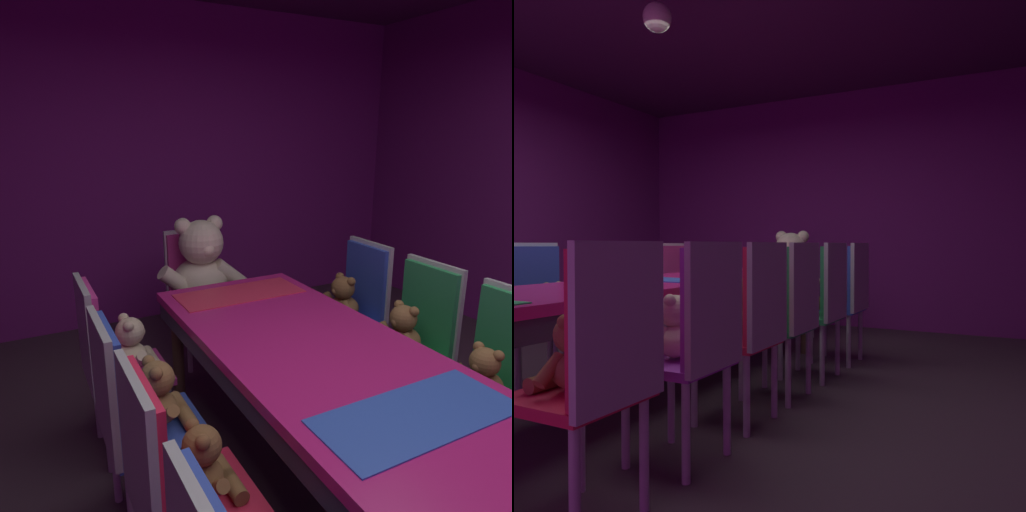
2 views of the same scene
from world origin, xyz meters
TOP-DOWN VIEW (x-y plane):
  - wall_back at (0.00, 3.20)m, footprint 5.20×0.12m
  - banquet_table at (0.00, 0.00)m, footprint 0.90×3.38m
  - chair_left_3 at (-0.84, 0.30)m, footprint 0.42×0.41m
  - teddy_left_3 at (-0.69, 0.30)m, footprint 0.23×0.30m
  - chair_left_4 at (-0.86, 0.78)m, footprint 0.42×0.41m
  - teddy_left_4 at (-0.71, 0.78)m, footprint 0.25×0.33m
  - chair_left_5 at (-0.84, 1.32)m, footprint 0.42×0.41m
  - teddy_left_5 at (-0.70, 1.32)m, footprint 0.25×0.33m
  - chair_right_3 at (0.84, 0.25)m, footprint 0.42×0.41m
  - teddy_right_3 at (0.69, 0.25)m, footprint 0.23×0.30m
  - chair_right_4 at (0.85, 0.78)m, footprint 0.42×0.41m
  - teddy_right_4 at (0.71, 0.78)m, footprint 0.25×0.33m
  - chair_right_5 at (0.86, 1.34)m, footprint 0.42×0.41m
  - teddy_right_5 at (0.72, 1.34)m, footprint 0.26×0.34m
  - throne_chair at (0.00, 2.23)m, footprint 0.41×0.42m
  - king_teddy_bear at (0.00, 2.06)m, footprint 0.69×0.54m

SIDE VIEW (x-z plane):
  - teddy_right_3 at x=0.69m, z-range 0.44..0.72m
  - teddy_left_3 at x=-0.69m, z-range 0.44..0.72m
  - teddy_right_4 at x=0.71m, z-range 0.44..0.74m
  - teddy_left_5 at x=-0.70m, z-range 0.44..0.74m
  - teddy_left_4 at x=-0.71m, z-range 0.44..0.74m
  - teddy_right_5 at x=0.72m, z-range 0.44..0.75m
  - chair_left_3 at x=-0.84m, z-range 0.10..1.09m
  - chair_left_4 at x=-0.86m, z-range 0.10..1.09m
  - chair_left_5 at x=-0.84m, z-range 0.10..1.09m
  - chair_right_3 at x=0.84m, z-range 0.10..1.09m
  - chair_right_4 at x=0.85m, z-range 0.10..1.09m
  - chair_right_5 at x=0.86m, z-range 0.10..1.09m
  - throne_chair at x=0.00m, z-range 0.10..1.09m
  - banquet_table at x=0.00m, z-range 0.28..1.03m
  - king_teddy_bear at x=0.00m, z-range 0.41..1.06m
  - wall_back at x=0.00m, z-range 0.00..2.80m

